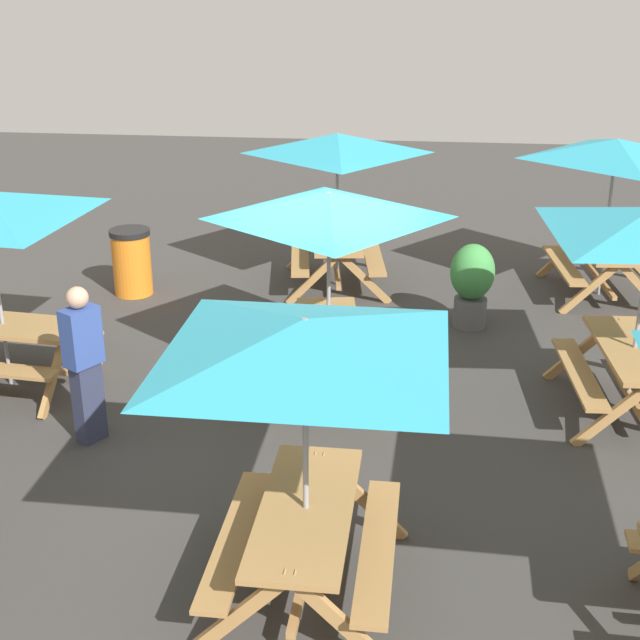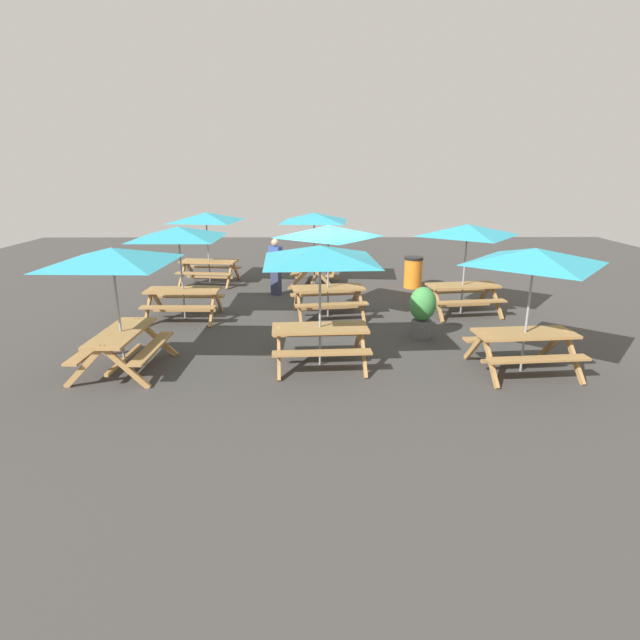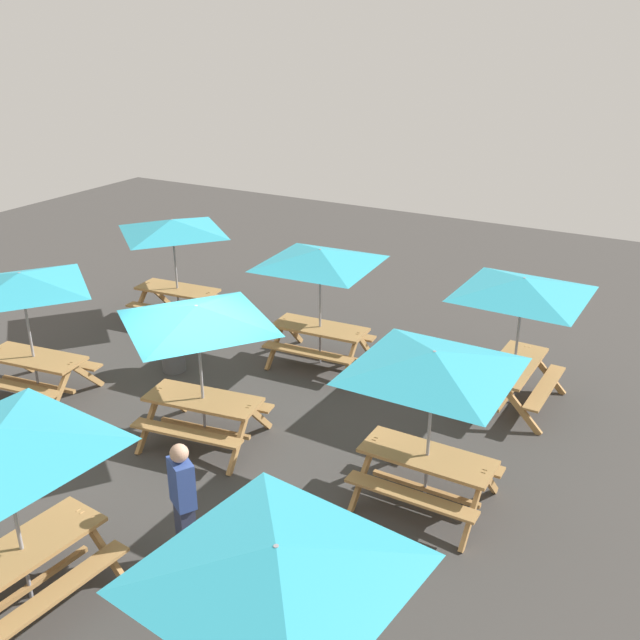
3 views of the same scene
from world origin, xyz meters
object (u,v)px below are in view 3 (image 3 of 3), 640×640
(picnic_table_4, at_px, (522,296))
(picnic_table_5, at_px, (173,234))
(picnic_table_3, at_px, (22,290))
(picnic_table_6, at_px, (198,325))
(potted_plant_0, at_px, (172,339))
(picnic_table_2, at_px, (277,576))
(picnic_table_7, at_px, (433,373))
(picnic_table_0, at_px, (320,265))
(picnic_table_1, at_px, (3,454))
(person_standing, at_px, (183,502))

(picnic_table_4, relative_size, picnic_table_5, 1.21)
(picnic_table_3, xyz_separation_m, picnic_table_5, (0.04, -3.90, 0.00))
(picnic_table_6, xyz_separation_m, potted_plant_0, (2.04, -1.69, -1.35))
(picnic_table_2, distance_m, potted_plant_0, 8.12)
(picnic_table_2, distance_m, picnic_table_7, 4.02)
(picnic_table_4, xyz_separation_m, picnic_table_7, (0.28, 3.34, 0.00))
(picnic_table_5, bearing_deg, picnic_table_6, 128.68)
(picnic_table_7, bearing_deg, picnic_table_6, 4.11)
(picnic_table_4, bearing_deg, picnic_table_7, -2.95)
(picnic_table_7, xyz_separation_m, potted_plant_0, (5.64, -1.48, -1.35))
(picnic_table_0, xyz_separation_m, picnic_table_5, (3.75, -0.34, 0.00))
(picnic_table_0, height_order, potted_plant_0, picnic_table_0)
(picnic_table_1, height_order, picnic_table_4, same)
(picnic_table_3, height_order, picnic_table_7, same)
(picnic_table_4, relative_size, potted_plant_0, 2.46)
(picnic_table_6, bearing_deg, picnic_table_2, 126.42)
(picnic_table_1, bearing_deg, picnic_table_6, -168.86)
(picnic_table_7, bearing_deg, picnic_table_5, -25.06)
(picnic_table_1, xyz_separation_m, picnic_table_4, (-3.52, -7.24, 0.00))
(picnic_table_0, relative_size, picnic_table_4, 1.00)
(picnic_table_3, xyz_separation_m, picnic_table_7, (-7.08, -0.47, 0.00))
(picnic_table_2, xyz_separation_m, potted_plant_0, (5.83, -5.49, -1.35))
(picnic_table_7, bearing_deg, person_standing, 50.73)
(picnic_table_2, xyz_separation_m, picnic_table_3, (7.27, -3.55, 0.00))
(picnic_table_2, relative_size, picnic_table_5, 1.20)
(picnic_table_1, height_order, picnic_table_6, same)
(picnic_table_2, xyz_separation_m, picnic_table_4, (-0.09, -7.35, 0.00))
(picnic_table_2, relative_size, picnic_table_3, 1.20)
(picnic_table_0, distance_m, picnic_table_7, 4.58)
(person_standing, bearing_deg, picnic_table_7, -98.97)
(picnic_table_4, bearing_deg, person_standing, -20.31)
(picnic_table_1, bearing_deg, picnic_table_3, -126.33)
(picnic_table_0, xyz_separation_m, picnic_table_2, (-3.56, 7.11, 0.00))
(picnic_table_5, xyz_separation_m, potted_plant_0, (-1.47, 1.95, -1.35))
(picnic_table_0, xyz_separation_m, potted_plant_0, (2.27, 1.62, -1.35))
(picnic_table_2, height_order, potted_plant_0, picnic_table_2)
(picnic_table_3, relative_size, potted_plant_0, 2.03)
(potted_plant_0, bearing_deg, picnic_table_6, 140.35)
(picnic_table_4, xyz_separation_m, picnic_table_6, (3.88, 3.55, 0.00))
(picnic_table_2, distance_m, picnic_table_5, 10.43)
(picnic_table_4, distance_m, potted_plant_0, 6.35)
(picnic_table_7, relative_size, person_standing, 1.69)
(picnic_table_2, bearing_deg, picnic_table_6, -37.75)
(picnic_table_7, bearing_deg, picnic_table_2, 93.35)
(picnic_table_4, distance_m, picnic_table_5, 7.40)
(picnic_table_6, bearing_deg, picnic_table_0, -102.40)
(picnic_table_5, distance_m, person_standing, 7.85)
(picnic_table_1, height_order, potted_plant_0, picnic_table_1)
(picnic_table_2, distance_m, picnic_table_6, 5.36)
(picnic_table_6, distance_m, potted_plant_0, 2.98)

